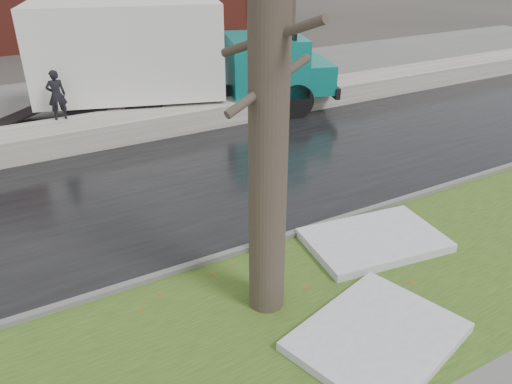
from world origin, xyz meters
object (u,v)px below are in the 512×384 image
fire_hydrant (267,240)px  box_truck (166,57)px  tree (269,91)px  worker (56,95)px

fire_hydrant → box_truck: (1.53, 9.49, 1.65)m
tree → box_truck: size_ratio=0.64×
box_truck → worker: size_ratio=7.73×
box_truck → worker: bearing=-150.7°
fire_hydrant → tree: size_ratio=0.10×
fire_hydrant → worker: worker is taller
fire_hydrant → tree: bearing=-106.4°
tree → worker: size_ratio=4.95×
worker → fire_hydrant: bearing=106.4°
box_truck → worker: box_truck is taller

